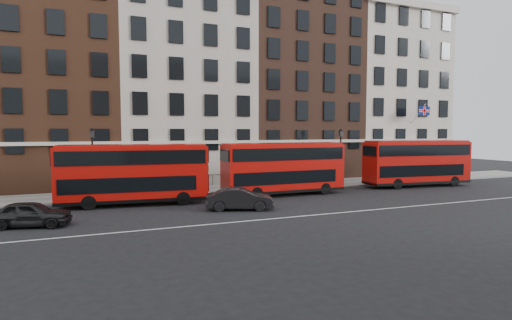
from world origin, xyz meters
name	(u,v)px	position (x,y,z in m)	size (l,w,h in m)	color
ground	(243,214)	(0.00, 0.00, 0.00)	(120.00, 120.00, 0.00)	black
pavement	(202,190)	(0.00, 10.50, 0.07)	(80.00, 5.00, 0.15)	slate
kerb	(209,194)	(0.00, 8.00, 0.08)	(80.00, 0.30, 0.16)	gray
road_centre_line	(255,220)	(0.00, -2.00, 0.01)	(70.00, 0.12, 0.01)	white
building_terrace	(180,82)	(-0.31, 17.88, 10.24)	(64.00, 11.95, 22.00)	beige
bus_b	(134,173)	(-6.07, 5.79, 2.29)	(10.35, 3.36, 4.27)	#B10D09
bus_c	(283,167)	(5.62, 5.79, 2.29)	(10.21, 2.69, 4.26)	#B10D09
bus_d	(417,162)	(19.58, 5.79, 2.34)	(10.54, 3.41, 4.35)	#B10D09
car_rear	(30,214)	(-11.90, 1.13, 0.71)	(1.67, 4.14, 1.41)	black
car_front	(240,199)	(0.25, 1.32, 0.73)	(1.55, 4.43, 1.46)	black
lamp_post_left	(93,160)	(-8.72, 8.97, 3.08)	(0.44, 0.44, 5.33)	black
lamp_post_right	(341,154)	(13.32, 9.11, 3.08)	(0.44, 0.44, 5.33)	black
traffic_light	(434,158)	(24.56, 8.57, 2.45)	(0.25, 0.45, 3.27)	black
iron_railings	(196,181)	(0.00, 12.70, 0.65)	(6.60, 0.06, 1.00)	black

